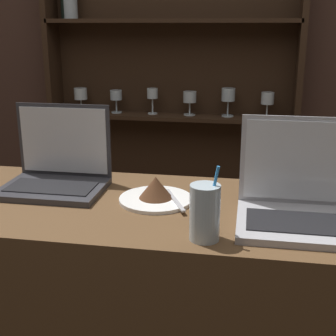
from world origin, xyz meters
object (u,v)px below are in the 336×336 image
(laptop_far, at_px, (301,200))
(water_glass, at_px, (205,212))
(cake_plate, at_px, (156,193))
(laptop_near, at_px, (57,170))

(laptop_far, xyz_separation_m, water_glass, (-0.23, -0.15, 0.01))
(cake_plate, distance_m, water_glass, 0.27)
(laptop_far, distance_m, cake_plate, 0.40)
(laptop_near, xyz_separation_m, laptop_far, (0.70, -0.13, -0.00))
(water_glass, bearing_deg, cake_plate, 125.83)
(laptop_far, height_order, cake_plate, laptop_far)
(cake_plate, xyz_separation_m, water_glass, (0.16, -0.22, 0.04))
(laptop_far, xyz_separation_m, cake_plate, (-0.39, 0.07, -0.03))
(laptop_far, relative_size, cake_plate, 1.51)
(laptop_near, xyz_separation_m, water_glass, (0.48, -0.28, 0.01))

